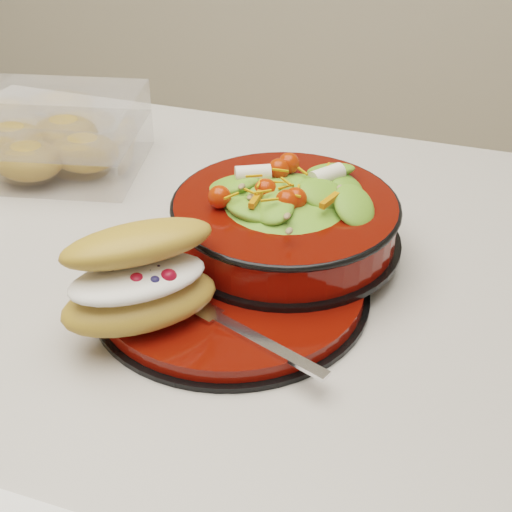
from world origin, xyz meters
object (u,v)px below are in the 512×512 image
(fork, at_px, (247,334))
(croissant, at_px, (141,277))
(pastry_box, at_px, (46,137))
(salad_bowl, at_px, (285,211))
(dinner_plate, at_px, (232,288))

(fork, bearing_deg, croissant, 111.84)
(fork, height_order, pastry_box, pastry_box)
(salad_bowl, height_order, croissant, salad_bowl)
(croissant, distance_m, fork, 0.11)
(croissant, relative_size, fork, 1.07)
(fork, bearing_deg, dinner_plate, 50.28)
(salad_bowl, height_order, fork, salad_bowl)
(salad_bowl, bearing_deg, dinner_plate, -109.10)
(salad_bowl, distance_m, croissant, 0.19)
(salad_bowl, bearing_deg, croissant, -118.10)
(dinner_plate, xyz_separation_m, salad_bowl, (0.03, 0.09, 0.05))
(croissant, bearing_deg, pastry_box, 93.45)
(dinner_plate, relative_size, salad_bowl, 1.12)
(croissant, relative_size, pastry_box, 0.61)
(fork, relative_size, pastry_box, 0.57)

